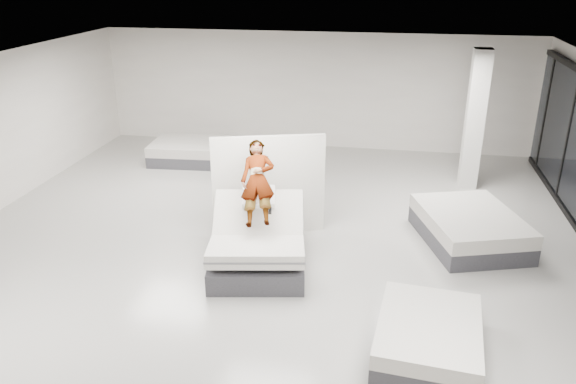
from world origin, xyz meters
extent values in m
plane|color=#A2A099|center=(0.00, 0.00, 0.00)|extent=(14.00, 14.00, 0.00)
plane|color=black|center=(0.00, 0.00, 3.20)|extent=(14.00, 14.00, 0.00)
cube|color=silver|center=(0.00, 7.00, 1.60)|extent=(12.00, 0.04, 3.20)
cube|color=#3B3B40|center=(-0.02, -0.04, 0.18)|extent=(1.91, 2.33, 0.37)
cube|color=silver|center=(-0.08, 0.34, 0.74)|extent=(1.72, 1.27, 0.75)
cube|color=slate|center=(-0.08, 0.34, 0.74)|extent=(1.72, 1.18, 0.59)
cube|color=silver|center=(0.07, -0.53, 0.54)|extent=(1.73, 1.32, 0.35)
cube|color=slate|center=(0.07, -0.53, 0.54)|extent=(1.75, 1.33, 0.16)
cube|color=white|center=(-0.11, 0.50, 1.07)|extent=(0.64, 0.53, 0.35)
imported|color=slate|center=(-0.07, 0.26, 1.24)|extent=(0.83, 1.46, 1.47)
cube|color=black|center=(0.21, -0.05, 1.06)|extent=(0.07, 0.15, 0.08)
cube|color=silver|center=(-0.10, 1.29, 0.98)|extent=(2.09, 0.72, 1.96)
cube|color=#3B3B40|center=(3.71, 1.52, 0.16)|extent=(2.20, 2.55, 0.32)
cube|color=silver|center=(3.71, 1.52, 0.46)|extent=(2.20, 2.55, 0.27)
cube|color=#3B3B40|center=(2.78, -1.97, 0.13)|extent=(1.51, 1.91, 0.27)
cube|color=silver|center=(2.78, -1.97, 0.38)|extent=(1.51, 1.91, 0.22)
cube|color=#3B3B40|center=(-3.05, 5.06, 0.15)|extent=(2.06, 1.60, 0.29)
cube|color=silver|center=(-3.05, 5.06, 0.42)|extent=(2.06, 1.60, 0.24)
cube|color=silver|center=(4.00, 4.50, 1.60)|extent=(0.40, 0.40, 3.20)
cube|color=black|center=(5.90, 4.00, 1.45)|extent=(0.09, 0.08, 2.80)
cube|color=black|center=(5.90, 6.00, 1.45)|extent=(0.09, 0.08, 2.80)
camera|label=1|loc=(2.04, -8.44, 4.92)|focal=35.00mm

